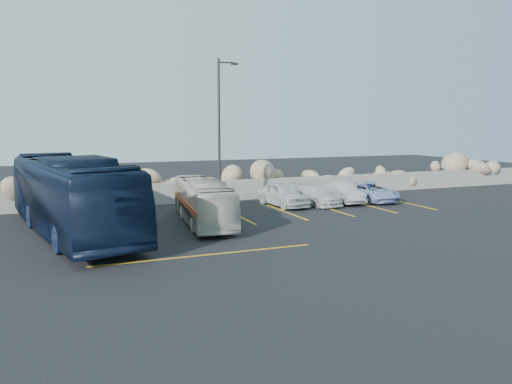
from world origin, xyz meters
name	(u,v)px	position (x,y,z in m)	size (l,w,h in m)	color
ground	(235,254)	(0.00, 0.00, 0.00)	(90.00, 90.00, 0.00)	black
seawall	(165,194)	(0.00, 12.00, 0.60)	(60.00, 0.40, 1.20)	gray
riprap_pile	(160,179)	(0.00, 13.20, 1.30)	(54.00, 2.80, 2.60)	#927B60
parking_lines	(286,217)	(4.64, 5.57, 0.01)	(18.16, 9.36, 0.01)	gold
lamppost	(220,129)	(2.56, 9.50, 4.30)	(1.14, 0.18, 8.00)	#2E2B29
vintage_bus	(203,202)	(0.47, 5.70, 1.02)	(1.72, 7.34, 2.04)	beige
tour_coach	(71,195)	(-5.21, 5.57, 1.63)	(2.74, 11.71, 3.26)	black
car_a	(283,194)	(6.00, 8.82, 0.67)	(1.59, 3.95, 1.34)	silver
car_b	(343,193)	(9.75, 8.59, 0.59)	(1.25, 3.58, 1.18)	#B0AFB4
car_c	(316,195)	(7.96, 8.56, 0.55)	(1.53, 3.78, 1.10)	silver
car_d	(372,192)	(11.71, 8.54, 0.56)	(1.86, 4.04, 1.12)	#97A9D6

